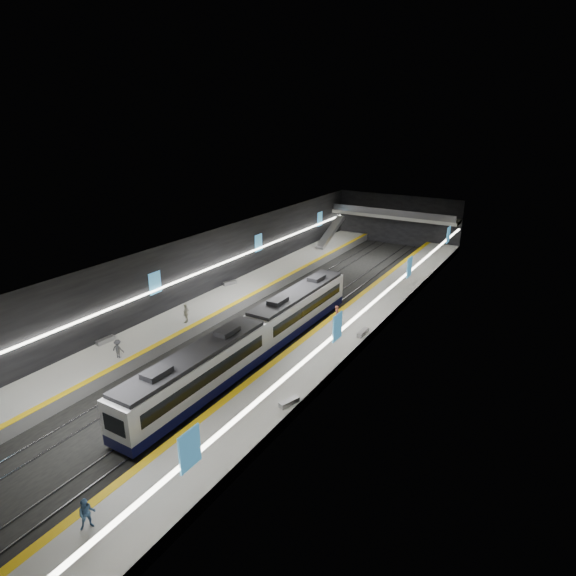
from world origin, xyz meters
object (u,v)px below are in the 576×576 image
Objects in this scene: bench_right_far at (363,333)px; passenger_right_b at (87,514)px; bench_right_near at (289,402)px; passenger_right_a at (337,315)px; escalator at (331,232)px; passenger_left_a at (186,313)px; bench_left_near at (105,340)px; bench_left_far at (230,283)px; train at (255,336)px; passenger_left_b at (118,349)px.

passenger_right_b reaches higher than bench_right_far.
passenger_right_a is (-3.14, 14.19, 0.73)m from bench_right_near.
passenger_left_a is at bearing -87.97° from escalator.
escalator is at bearing 161.28° from passenger_left_a.
bench_right_near is at bearing -67.30° from escalator.
passenger_right_b reaches higher than bench_left_near.
bench_left_far is 35.70m from passenger_right_b.
train reaches higher than bench_right_far.
passenger_left_b is (-15.74, -14.63, 0.60)m from bench_right_far.
bench_right_near is 0.92× the size of bench_right_far.
train reaches higher than passenger_left_a.
bench_right_far is at bearing 30.49° from passenger_right_b.
passenger_right_a reaches higher than bench_right_far.
train is at bearing 158.11° from bench_right_near.
passenger_right_b is (14.00, -54.86, -1.04)m from escalator.
passenger_right_a is at bearing -140.69° from passenger_left_b.
bench_right_near is (18.91, -17.73, -0.01)m from bench_left_far.
passenger_right_a is at bearing -62.33° from escalator.
bench_right_far is (19.00, 13.35, 0.00)m from bench_left_near.
passenger_right_a reaches higher than bench_left_near.
bench_left_far is 1.06× the size of bench_right_near.
train is 15.47× the size of passenger_left_a.
bench_right_far is at bearing -130.68° from passenger_right_a.
bench_left_far is 1.05× the size of passenger_left_b.
bench_right_far reaches higher than bench_left_far.
passenger_right_b is (-3.00, -27.40, 0.65)m from bench_right_far.
escalator is 40.89m from bench_left_near.
passenger_left_a is (3.20, 7.02, 0.76)m from bench_left_near.
escalator is 32.34m from bench_right_far.
bench_right_near is at bearing -90.02° from bench_right_far.
bench_left_near is at bearing -153.27° from train.
bench_right_far is 27.57m from passenger_right_b.
train is 17.48× the size of passenger_right_b.
passenger_right_a reaches higher than bench_left_far.
bench_right_far is 21.50m from passenger_left_b.
passenger_left_b is (0.06, -8.30, -0.16)m from passenger_left_a.
passenger_right_b is at bearing -43.20° from bench_left_far.
train is 9.19m from bench_right_near.
train is at bearing -151.88° from passenger_left_b.
train reaches higher than passenger_right_a.
train is 18.69× the size of bench_right_near.
passenger_right_b is 1.06× the size of passenger_left_b.
passenger_left_a reaches higher than bench_left_far.
escalator is 56.63m from passenger_right_b.
passenger_right_a is 14.64m from passenger_left_a.
passenger_left_a is at bearing 173.66° from train.
escalator is 4.33× the size of passenger_right_a.
passenger_left_a is (-12.66, -7.35, 0.05)m from passenger_right_a.
train is at bearing 132.42° from passenger_right_a.
escalator reaches higher than passenger_right_a.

